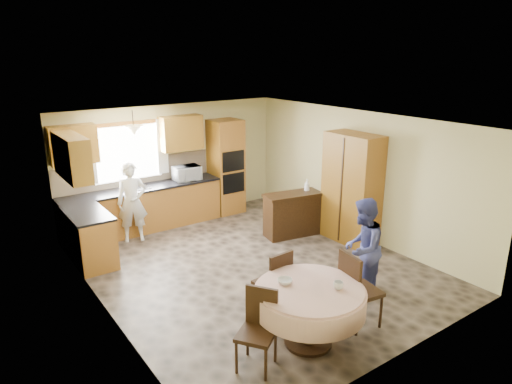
{
  "coord_description": "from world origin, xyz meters",
  "views": [
    {
      "loc": [
        -4.09,
        -5.85,
        3.55
      ],
      "look_at": [
        0.28,
        0.3,
        1.22
      ],
      "focal_mm": 32.0,
      "sensor_mm": 36.0,
      "label": 1
    }
  ],
  "objects": [
    {
      "name": "space_heater",
      "position": [
        1.92,
        0.93,
        0.26
      ],
      "size": [
        0.4,
        0.3,
        0.51
      ],
      "primitive_type": "cube",
      "rotation": [
        0.0,
        0.0,
        0.12
      ],
      "color": "black",
      "rests_on": "floor"
    },
    {
      "name": "window",
      "position": [
        -1.0,
        2.98,
        1.6
      ],
      "size": [
        1.4,
        0.03,
        1.1
      ],
      "primitive_type": "cube",
      "color": "white",
      "rests_on": "wall_back"
    },
    {
      "name": "bowl_table",
      "position": [
        -0.85,
        -1.91,
        0.82
      ],
      "size": [
        0.21,
        0.21,
        0.06
      ],
      "primitive_type": "imported",
      "rotation": [
        0.0,
        0.0,
        0.1
      ],
      "color": "#B2B2B2",
      "rests_on": "dining_table"
    },
    {
      "name": "curtain_left",
      "position": [
        -1.75,
        2.93,
        1.65
      ],
      "size": [
        0.22,
        0.02,
        1.15
      ],
      "primitive_type": "cube",
      "color": "white",
      "rests_on": "wall_back"
    },
    {
      "name": "pendant",
      "position": [
        -1.0,
        2.5,
        2.12
      ],
      "size": [
        0.36,
        0.36,
        0.18
      ],
      "primitive_type": "cone",
      "rotation": [
        3.14,
        0.0,
        0.0
      ],
      "color": "beige",
      "rests_on": "ceiling"
    },
    {
      "name": "wall_cab_side",
      "position": [
        -2.33,
        1.8,
        1.91
      ],
      "size": [
        0.33,
        1.2,
        0.72
      ],
      "primitive_type": "cube",
      "color": "#A9782A",
      "rests_on": "wall_left"
    },
    {
      "name": "bottle_sideboard",
      "position": [
        1.83,
        0.71,
        0.97
      ],
      "size": [
        0.14,
        0.14,
        0.28
      ],
      "primitive_type": "imported",
      "rotation": [
        0.0,
        0.0,
        -0.31
      ],
      "color": "silver",
      "rests_on": "sideboard"
    },
    {
      "name": "backsplash",
      "position": [
        -0.85,
        2.99,
        1.18
      ],
      "size": [
        3.3,
        0.02,
        0.55
      ],
      "primitive_type": "cube",
      "color": "#D0B492",
      "rests_on": "wall_back"
    },
    {
      "name": "counter_left",
      "position": [
        -2.2,
        1.8,
        0.9
      ],
      "size": [
        0.64,
        1.2,
        0.04
      ],
      "primitive_type": "cube",
      "color": "black",
      "rests_on": "base_cab_left"
    },
    {
      "name": "oven_lower",
      "position": [
        1.15,
        2.38,
        0.75
      ],
      "size": [
        0.56,
        0.01,
        0.45
      ],
      "primitive_type": "cube",
      "color": "black",
      "rests_on": "oven_tower"
    },
    {
      "name": "cupboard",
      "position": [
        2.22,
        -0.12,
        1.05
      ],
      "size": [
        0.55,
        1.1,
        2.11
      ],
      "primitive_type": "cube",
      "color": "#AE6A2E",
      "rests_on": "floor"
    },
    {
      "name": "ceiling",
      "position": [
        0.0,
        0.0,
        2.5
      ],
      "size": [
        5.0,
        6.0,
        0.01
      ],
      "primitive_type": "cube",
      "color": "white",
      "rests_on": "wall_back"
    },
    {
      "name": "wall_front",
      "position": [
        0.0,
        -3.0,
        1.25
      ],
      "size": [
        5.0,
        0.02,
        2.5
      ],
      "primitive_type": "cube",
      "color": "#C9C181",
      "rests_on": "floor"
    },
    {
      "name": "chair_right",
      "position": [
        0.1,
        -2.24,
        0.59
      ],
      "size": [
        0.53,
        0.53,
        1.07
      ],
      "rotation": [
        0.0,
        0.0,
        1.42
      ],
      "color": "#311F0D",
      "rests_on": "floor"
    },
    {
      "name": "chair_left",
      "position": [
        -1.41,
        -2.13,
        0.53
      ],
      "size": [
        0.57,
        0.57,
        0.95
      ],
      "rotation": [
        0.0,
        0.0,
        -0.97
      ],
      "color": "#311F0D",
      "rests_on": "floor"
    },
    {
      "name": "dining_table",
      "position": [
        -0.66,
        -2.17,
        0.61
      ],
      "size": [
        1.38,
        1.38,
        0.79
      ],
      "color": "#311F0D",
      "rests_on": "floor"
    },
    {
      "name": "counter_back",
      "position": [
        -0.85,
        2.7,
        0.9
      ],
      "size": [
        3.3,
        0.64,
        0.04
      ],
      "primitive_type": "cube",
      "color": "black",
      "rests_on": "base_cab_back"
    },
    {
      "name": "wall_cab_right",
      "position": [
        0.15,
        2.83,
        1.91
      ],
      "size": [
        0.9,
        0.33,
        0.72
      ],
      "primitive_type": "cube",
      "color": "#A9782A",
      "rests_on": "wall_back"
    },
    {
      "name": "floor",
      "position": [
        0.0,
        0.0,
        0.0
      ],
      "size": [
        5.0,
        6.0,
        0.01
      ],
      "primitive_type": "cube",
      "color": "brown",
      "rests_on": "ground"
    },
    {
      "name": "wall_left",
      "position": [
        -2.5,
        0.0,
        1.25
      ],
      "size": [
        0.02,
        6.0,
        2.5
      ],
      "primitive_type": "cube",
      "color": "#C9C181",
      "rests_on": "floor"
    },
    {
      "name": "oven_upper",
      "position": [
        1.15,
        2.38,
        1.25
      ],
      "size": [
        0.56,
        0.01,
        0.45
      ],
      "primitive_type": "cube",
      "color": "black",
      "rests_on": "oven_tower"
    },
    {
      "name": "wall_right",
      "position": [
        2.5,
        0.0,
        1.25
      ],
      "size": [
        0.02,
        6.0,
        2.5
      ],
      "primitive_type": "cube",
      "color": "#C9C181",
      "rests_on": "floor"
    },
    {
      "name": "framed_picture",
      "position": [
        2.47,
        0.3,
        1.58
      ],
      "size": [
        0.06,
        0.56,
        0.46
      ],
      "color": "gold",
      "rests_on": "wall_right"
    },
    {
      "name": "sideboard",
      "position": [
        1.47,
        0.71,
        0.41
      ],
      "size": [
        1.22,
        0.68,
        0.82
      ],
      "primitive_type": "cube",
      "rotation": [
        0.0,
        0.0,
        -0.19
      ],
      "color": "#311F0D",
      "rests_on": "floor"
    },
    {
      "name": "microwave",
      "position": [
        0.15,
        2.65,
        1.07
      ],
      "size": [
        0.56,
        0.39,
        0.31
      ],
      "primitive_type": "imported",
      "rotation": [
        0.0,
        0.0,
        -0.03
      ],
      "color": "silver",
      "rests_on": "counter_back"
    },
    {
      "name": "curtain_right",
      "position": [
        -0.25,
        2.93,
        1.65
      ],
      "size": [
        0.22,
        0.02,
        1.15
      ],
      "primitive_type": "cube",
      "color": "white",
      "rests_on": "wall_back"
    },
    {
      "name": "person_dining",
      "position": [
        0.8,
        -1.7,
        0.76
      ],
      "size": [
        0.92,
        0.85,
        1.52
      ],
      "primitive_type": "imported",
      "rotation": [
        0.0,
        0.0,
        3.6
      ],
      "color": "#3D4386",
      "rests_on": "floor"
    },
    {
      "name": "bowl_sideboard",
      "position": [
        1.11,
        0.71,
        0.85
      ],
      "size": [
        0.21,
        0.21,
        0.05
      ],
      "primitive_type": "imported",
      "rotation": [
        0.0,
        0.0,
        0.05
      ],
      "color": "#B2B2B2",
      "rests_on": "sideboard"
    },
    {
      "name": "base_cab_left",
      "position": [
        -2.2,
        1.8,
        0.44
      ],
      "size": [
        0.6,
        1.2,
        0.88
      ],
      "primitive_type": "cube",
      "color": "#AE6A2E",
      "rests_on": "floor"
    },
    {
      "name": "base_cab_back",
      "position": [
        -0.85,
        2.7,
        0.44
      ],
      "size": [
        3.3,
        0.6,
        0.88
      ],
      "primitive_type": "cube",
      "color": "#AE6A2E",
      "rests_on": "floor"
    },
    {
      "name": "chair_back",
      "position": [
        -0.59,
        -1.4,
        0.54
      ],
      "size": [
        0.44,
        0.44,
        0.97
      ],
      "rotation": [
        0.0,
        0.0,
        3.2
      ],
      "color": "#311F0D",
      "rests_on": "floor"
    },
    {
      "name": "person_sink",
      "position": [
        -1.22,
        2.3,
        0.78
      ],
      "size": [
        0.66,
        0.52,
        1.56
      ],
      "primitive_type": "imported",
      "rotation": [
        0.0,
        0.0,
        -0.29
      ],
      "color": "silver",
      "rests_on": "floor"
    },
    {
      "name": "wall_back",
      "position": [
        0.0,
        3.0,
        1.25
      ],
      "size": [
        5.0,
        0.02,
        2.5
      ],
      "primitive_type": "cube",
      "color": "#C9C181",
      "rests_on": "floor"
    },
    {
      "name": "oven_tower",
      "position": [
        1.15,
        2.69,
        1.06
      ],
      "size": [
        0.66,
        0.62,
        2.12
      ],
      "primitive_type": "cube",
      "color": "#AE6A2E",
      "rests_on": "floor"
    },
    {
      "name": "wall_cab_left",
      "position": [
        -2.05,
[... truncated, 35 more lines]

